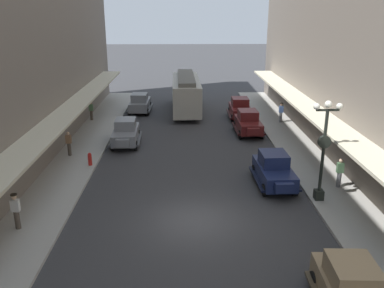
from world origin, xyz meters
TOP-DOWN VIEW (x-y plane):
  - ground_plane at (0.00, 0.00)m, footprint 200.00×200.00m
  - sidewalk_left at (-7.50, 0.00)m, footprint 3.00×60.00m
  - sidewalk_right at (7.50, 0.00)m, footprint 3.00×60.00m
  - parked_car_0 at (4.63, 14.00)m, footprint 2.21×4.29m
  - parked_car_1 at (-4.60, 21.24)m, footprint 2.23×4.29m
  - parked_car_3 at (4.53, 4.00)m, footprint 2.25×4.30m
  - parked_car_4 at (-4.70, 11.51)m, footprint 2.24×4.30m
  - parked_car_5 at (4.64, 18.71)m, footprint 2.18×4.28m
  - streetcar at (-0.19, 21.48)m, footprint 2.67×9.64m
  - lamp_post_with_clock at (6.40, 1.83)m, footprint 1.42×0.44m
  - fire_hydrant at (-6.35, 6.93)m, footprint 0.24×0.24m
  - pedestrian_0 at (-7.91, -0.78)m, footprint 0.36×0.28m
  - pedestrian_1 at (7.89, 16.80)m, footprint 0.36×0.28m
  - pedestrian_3 at (7.97, 3.31)m, footprint 0.36×0.24m
  - pedestrian_4 at (-8.52, 17.88)m, footprint 0.36×0.24m
  - pedestrian_5 at (-8.09, 8.78)m, footprint 0.36×0.24m

SIDE VIEW (x-z plane):
  - ground_plane at x=0.00m, z-range 0.00..0.00m
  - sidewalk_left at x=-7.50m, z-range 0.00..0.15m
  - sidewalk_right at x=7.50m, z-range 0.00..0.15m
  - fire_hydrant at x=-6.35m, z-range 0.15..0.97m
  - parked_car_0 at x=4.63m, z-range 0.02..1.86m
  - parked_car_1 at x=-4.60m, z-range 0.02..1.86m
  - parked_car_3 at x=4.53m, z-range 0.02..1.86m
  - parked_car_4 at x=-4.70m, z-range 0.02..1.86m
  - parked_car_5 at x=4.64m, z-range 0.02..1.86m
  - pedestrian_3 at x=7.97m, z-range 0.17..1.81m
  - pedestrian_4 at x=-8.52m, z-range 0.17..1.81m
  - pedestrian_5 at x=-8.09m, z-range 0.17..1.81m
  - pedestrian_0 at x=-7.91m, z-range 0.18..1.85m
  - pedestrian_1 at x=7.89m, z-range 0.18..1.85m
  - streetcar at x=-0.19m, z-range 0.17..3.63m
  - lamp_post_with_clock at x=6.40m, z-range 0.41..5.57m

